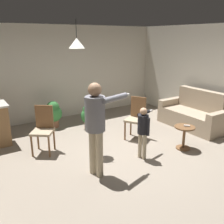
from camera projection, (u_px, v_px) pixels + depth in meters
name	position (u px, v px, depth m)	size (l,w,h in m)	color
ground	(125.00, 156.00, 5.18)	(7.68, 7.68, 0.00)	gray
wall_back	(62.00, 73.00, 7.35)	(6.40, 0.10, 2.70)	silver
couch_floral	(194.00, 115.00, 6.75)	(0.86, 1.80, 1.00)	tan
side_table_by_couch	(184.00, 135.00, 5.41)	(0.44, 0.44, 0.52)	brown
person_adult	(96.00, 120.00, 4.20)	(0.86, 0.47, 1.67)	tan
person_child	(143.00, 127.00, 4.90)	(0.53, 0.39, 1.07)	tan
dining_chair_by_counter	(43.00, 127.00, 5.23)	(0.59, 0.59, 1.00)	brown
dining_chair_near_wall	(136.00, 116.00, 5.96)	(0.57, 0.57, 1.00)	brown
potted_plant_corner	(53.00, 113.00, 6.72)	(0.47, 0.47, 0.72)	brown
potted_plant_by_wall	(89.00, 115.00, 6.62)	(0.44, 0.44, 0.68)	brown
spare_remote_on_table	(187.00, 126.00, 5.34)	(0.04, 0.13, 0.04)	white
ceiling_light_pendant	(77.00, 43.00, 4.89)	(0.32, 0.32, 0.55)	silver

